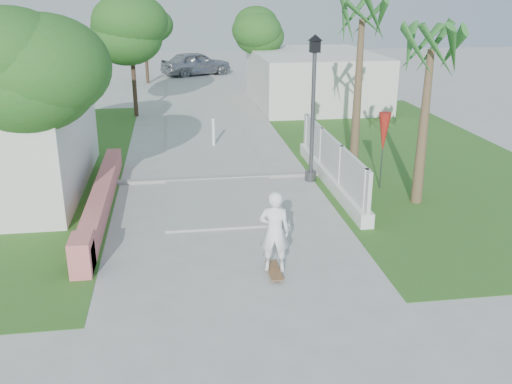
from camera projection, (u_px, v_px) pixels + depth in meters
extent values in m
plane|color=#B7B7B2|center=(239.00, 266.00, 12.35)|extent=(90.00, 90.00, 0.00)
cube|color=#B7B7B2|center=(196.00, 99.00, 30.98)|extent=(3.20, 36.00, 0.06)
cube|color=#999993|center=(217.00, 178.00, 17.93)|extent=(6.50, 0.25, 0.10)
cube|color=#3A6B21|center=(1.00, 170.00, 18.86)|extent=(8.00, 20.00, 0.01)
cube|color=#3A6B21|center=(404.00, 154.00, 20.75)|extent=(8.00, 20.00, 0.01)
cube|color=#E27474|center=(102.00, 198.00, 15.53)|extent=(0.45, 8.00, 0.60)
cube|color=#E27474|center=(82.00, 255.00, 11.96)|extent=(0.45, 0.80, 0.80)
cube|color=white|center=(330.00, 179.00, 17.40)|extent=(0.35, 7.00, 0.40)
cube|color=white|center=(332.00, 155.00, 17.15)|extent=(0.10, 7.00, 1.10)
cube|color=white|center=(365.00, 198.00, 14.24)|extent=(0.14, 0.14, 1.50)
cube|color=white|center=(341.00, 171.00, 16.29)|extent=(0.14, 0.14, 1.50)
cube|color=white|center=(321.00, 151.00, 18.34)|extent=(0.14, 0.14, 1.50)
cube|color=white|center=(307.00, 136.00, 20.20)|extent=(0.14, 0.14, 1.50)
cube|color=silver|center=(314.00, 78.00, 29.50)|extent=(6.00, 8.00, 2.60)
cylinder|color=#59595E|center=(311.00, 176.00, 17.82)|extent=(0.36, 0.36, 0.30)
cylinder|color=#59595E|center=(313.00, 118.00, 17.20)|extent=(0.12, 0.12, 4.00)
cube|color=black|center=(315.00, 46.00, 16.49)|extent=(0.28, 0.28, 0.35)
cone|color=black|center=(315.00, 37.00, 16.40)|extent=(0.44, 0.44, 0.18)
cylinder|color=white|center=(213.00, 134.00, 21.53)|extent=(0.12, 0.12, 1.00)
sphere|color=white|center=(213.00, 120.00, 21.35)|extent=(0.14, 0.14, 0.14)
cylinder|color=#59595E|center=(382.00, 156.00, 16.86)|extent=(0.04, 0.04, 2.00)
cone|color=red|center=(384.00, 133.00, 16.62)|extent=(0.36, 0.36, 1.20)
cylinder|color=#4C3826|center=(41.00, 152.00, 13.89)|extent=(0.20, 0.20, 3.85)
ellipsoid|color=#2C601B|center=(32.00, 84.00, 13.33)|extent=(3.60, 3.60, 2.70)
ellipsoid|color=#2C601B|center=(37.00, 70.00, 13.06)|extent=(3.06, 3.06, 2.30)
ellipsoid|color=#2C601B|center=(21.00, 52.00, 13.26)|extent=(2.70, 2.70, 2.02)
cylinder|color=#4C3826|center=(45.00, 114.00, 18.94)|extent=(0.20, 0.20, 3.50)
ellipsoid|color=#2C601B|center=(39.00, 68.00, 18.43)|extent=(3.20, 3.20, 2.40)
ellipsoid|color=#2C601B|center=(43.00, 58.00, 18.16)|extent=(2.72, 2.72, 2.05)
ellipsoid|color=#2C601B|center=(31.00, 45.00, 18.36)|extent=(2.40, 2.40, 1.79)
cylinder|color=#4C3826|center=(134.00, 75.00, 26.21)|extent=(0.20, 0.20, 3.85)
ellipsoid|color=#2C601B|center=(131.00, 38.00, 25.65)|extent=(3.40, 3.40, 2.55)
ellipsoid|color=#2C601B|center=(135.00, 30.00, 25.37)|extent=(2.89, 2.89, 2.18)
ellipsoid|color=#2C601B|center=(126.00, 22.00, 25.57)|extent=(2.55, 2.55, 1.90)
cylinder|color=#4C3826|center=(255.00, 65.00, 30.83)|extent=(0.20, 0.20, 3.50)
ellipsoid|color=#2C601B|center=(255.00, 37.00, 30.32)|extent=(3.00, 3.00, 2.25)
ellipsoid|color=#2C601B|center=(259.00, 30.00, 30.05)|extent=(2.55, 2.55, 1.92)
ellipsoid|color=#2C601B|center=(250.00, 23.00, 30.25)|extent=(2.25, 2.25, 1.68)
cylinder|color=#4C3826|center=(146.00, 52.00, 35.55)|extent=(0.20, 0.20, 3.85)
ellipsoid|color=#2C601B|center=(144.00, 25.00, 34.99)|extent=(3.20, 3.20, 2.40)
ellipsoid|color=#2C601B|center=(147.00, 19.00, 34.72)|extent=(2.72, 2.72, 2.05)
ellipsoid|color=#2C601B|center=(140.00, 13.00, 34.92)|extent=(2.40, 2.40, 1.79)
cone|color=brown|center=(357.00, 97.00, 18.22)|extent=(0.32, 0.32, 4.80)
cone|color=brown|center=(423.00, 129.00, 15.36)|extent=(0.32, 0.32, 4.20)
cube|color=brown|center=(274.00, 270.00, 11.97)|extent=(0.44, 0.94, 0.02)
imported|color=white|center=(275.00, 232.00, 11.67)|extent=(0.71, 0.54, 1.75)
cylinder|color=gray|center=(273.00, 281.00, 11.67)|extent=(0.03, 0.07, 0.07)
cylinder|color=gray|center=(281.00, 280.00, 11.70)|extent=(0.03, 0.07, 0.07)
cylinder|color=gray|center=(268.00, 266.00, 12.28)|extent=(0.03, 0.07, 0.07)
cylinder|color=gray|center=(275.00, 266.00, 12.30)|extent=(0.03, 0.07, 0.07)
ellipsoid|color=silver|center=(272.00, 224.00, 14.00)|extent=(0.43, 0.51, 0.28)
sphere|color=black|center=(274.00, 218.00, 14.16)|extent=(0.18, 0.18, 0.18)
sphere|color=silver|center=(275.00, 218.00, 14.24)|extent=(0.08, 0.08, 0.08)
cone|color=black|center=(273.00, 215.00, 14.14)|extent=(0.05, 0.05, 0.06)
cone|color=black|center=(276.00, 215.00, 14.12)|extent=(0.05, 0.05, 0.06)
cylinder|color=silver|center=(271.00, 228.00, 14.16)|extent=(0.04, 0.04, 0.13)
cylinder|color=silver|center=(276.00, 229.00, 14.13)|extent=(0.04, 0.04, 0.13)
cylinder|color=silver|center=(269.00, 231.00, 13.97)|extent=(0.04, 0.04, 0.13)
cylinder|color=silver|center=(274.00, 232.00, 13.94)|extent=(0.04, 0.04, 0.13)
cylinder|color=silver|center=(270.00, 225.00, 13.79)|extent=(0.07, 0.11, 0.11)
imported|color=#9C9EA3|center=(196.00, 63.00, 39.16)|extent=(5.16, 3.77, 1.63)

